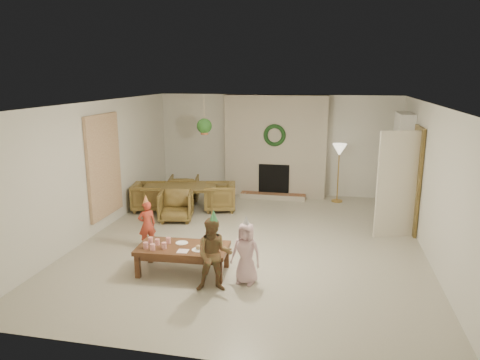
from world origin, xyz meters
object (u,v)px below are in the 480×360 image
(dining_chair_right, at_px, (220,197))
(child_plaid, at_px, (214,255))
(dining_table, at_px, (180,198))
(dining_chair_far, at_px, (184,189))
(dining_chair_left, at_px, (149,197))
(child_pink, at_px, (246,253))
(dining_chair_near, at_px, (176,206))
(coffee_table_top, at_px, (183,248))
(child_red, at_px, (147,225))

(dining_chair_right, xyz_separation_m, child_plaid, (0.86, -3.70, 0.22))
(dining_table, xyz_separation_m, dining_chair_far, (-0.15, 0.69, 0.03))
(dining_table, distance_m, child_plaid, 3.92)
(dining_chair_left, bearing_deg, child_pink, -149.22)
(dining_chair_left, bearing_deg, dining_chair_near, -135.00)
(dining_chair_far, xyz_separation_m, coffee_table_top, (1.25, -3.74, 0.08))
(dining_chair_far, bearing_deg, dining_table, 90.00)
(dining_chair_right, bearing_deg, coffee_table_top, -7.67)
(dining_chair_left, distance_m, child_plaid, 4.15)
(dining_table, xyz_separation_m, child_plaid, (1.73, -3.51, 0.25))
(dining_table, height_order, dining_chair_far, dining_chair_far)
(child_red, bearing_deg, child_pink, 114.90)
(dining_chair_left, bearing_deg, dining_table, -90.00)
(dining_chair_near, distance_m, child_plaid, 3.24)
(dining_chair_far, distance_m, child_pink, 4.50)
(dining_chair_near, xyz_separation_m, child_plaid, (1.58, -2.82, 0.22))
(dining_table, distance_m, dining_chair_near, 0.71)
(child_red, bearing_deg, dining_chair_right, -144.91)
(dining_chair_near, bearing_deg, dining_chair_left, 135.00)
(dining_chair_near, bearing_deg, coffee_table_top, -79.72)
(dining_table, bearing_deg, dining_chair_near, -90.00)
(dining_chair_far, bearing_deg, child_pink, 108.31)
(dining_chair_near, bearing_deg, dining_chair_far, 90.00)
(dining_table, bearing_deg, dining_chair_far, 90.00)
(coffee_table_top, bearing_deg, child_red, 135.57)
(dining_chair_near, bearing_deg, child_pink, -63.65)
(dining_chair_right, xyz_separation_m, coffee_table_top, (0.24, -3.23, 0.08))
(dining_table, xyz_separation_m, dining_chair_near, (0.15, -0.69, 0.03))
(child_red, height_order, child_plaid, child_plaid)
(coffee_table_top, distance_m, child_pink, 1.02)
(child_red, distance_m, child_plaid, 2.03)
(child_plaid, bearing_deg, coffee_table_top, 129.26)
(dining_chair_left, xyz_separation_m, dining_chair_right, (1.56, 0.33, 0.00))
(dining_chair_far, xyz_separation_m, child_pink, (2.26, -3.89, 0.15))
(dining_chair_right, distance_m, coffee_table_top, 3.24)
(dining_table, distance_m, dining_chair_far, 0.71)
(dining_chair_left, height_order, coffee_table_top, dining_chair_left)
(dining_chair_right, bearing_deg, dining_chair_far, -128.66)
(dining_chair_right, bearing_deg, child_pink, 8.42)
(coffee_table_top, relative_size, child_red, 1.62)
(dining_chair_near, distance_m, child_red, 1.54)
(coffee_table_top, bearing_deg, dining_table, 106.70)
(dining_chair_right, bearing_deg, child_plaid, 1.19)
(dining_chair_far, relative_size, dining_chair_right, 1.00)
(dining_chair_near, xyz_separation_m, coffee_table_top, (0.96, -2.35, 0.08))
(dining_chair_right, distance_m, child_red, 2.51)
(dining_chair_far, height_order, child_plaid, child_plaid)
(child_red, distance_m, child_pink, 2.18)
(child_plaid, bearing_deg, child_pink, 25.69)
(child_pink, bearing_deg, dining_table, 134.25)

